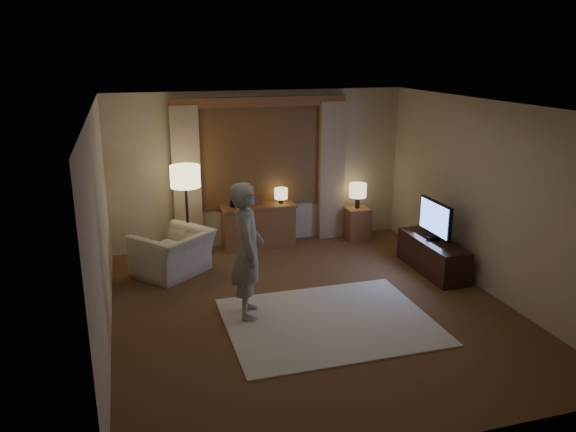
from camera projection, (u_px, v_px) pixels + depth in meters
name	position (u px, v px, depth m)	size (l,w,h in m)	color
room	(301.00, 200.00, 7.37)	(5.04, 5.54, 2.64)	brown
rug	(329.00, 321.00, 6.92)	(2.50, 2.00, 0.02)	beige
sideboard	(258.00, 227.00, 9.46)	(1.20, 0.40, 0.70)	brown
picture_frame	(258.00, 202.00, 9.33)	(0.16, 0.02, 0.20)	brown
plant	(234.00, 200.00, 9.21)	(0.17, 0.13, 0.30)	#999999
table_lamp_sideboard	(281.00, 194.00, 9.41)	(0.22, 0.22, 0.30)	black
floor_lamp	(185.00, 182.00, 8.48)	(0.45, 0.45, 1.56)	black
armchair	(173.00, 253.00, 8.31)	(1.02, 0.89, 0.66)	beige
side_table	(357.00, 223.00, 9.92)	(0.40, 0.40, 0.56)	brown
table_lamp_side	(358.00, 191.00, 9.75)	(0.30, 0.30, 0.44)	black
tv_stand	(432.00, 256.00, 8.44)	(0.45, 1.40, 0.50)	black
tv	(435.00, 219.00, 8.28)	(0.20, 0.83, 0.60)	black
person	(247.00, 250.00, 6.85)	(0.62, 0.41, 1.71)	#B5B0A7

